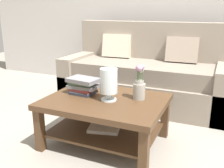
# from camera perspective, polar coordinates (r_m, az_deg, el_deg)

# --- Properties ---
(ground_plane) EXTENTS (10.00, 10.00, 0.00)m
(ground_plane) POSITION_cam_1_polar(r_m,az_deg,el_deg) (2.82, 1.39, -9.53)
(ground_plane) COLOR gray
(back_wall) EXTENTS (6.40, 0.12, 2.70)m
(back_wall) POSITION_cam_1_polar(r_m,az_deg,el_deg) (4.11, 10.75, 17.74)
(back_wall) COLOR #BCB7B2
(back_wall) RESTS_ON ground
(couch) EXTENTS (2.13, 0.90, 1.06)m
(couch) POSITION_cam_1_polar(r_m,az_deg,el_deg) (3.48, 7.47, 1.78)
(couch) COLOR gray
(couch) RESTS_ON ground
(coffee_table) EXTENTS (1.07, 0.82, 0.44)m
(coffee_table) POSITION_cam_1_polar(r_m,az_deg,el_deg) (2.38, -1.46, -6.01)
(coffee_table) COLOR #4C331E
(coffee_table) RESTS_ON ground
(book_stack_main) EXTENTS (0.31, 0.23, 0.15)m
(book_stack_main) POSITION_cam_1_polar(r_m,az_deg,el_deg) (2.48, -6.40, -0.26)
(book_stack_main) COLOR #2D333D
(book_stack_main) RESTS_ON coffee_table
(glass_hurricane_vase) EXTENTS (0.15, 0.15, 0.29)m
(glass_hurricane_vase) POSITION_cam_1_polar(r_m,az_deg,el_deg) (2.25, -0.72, 0.42)
(glass_hurricane_vase) COLOR silver
(glass_hurricane_vase) RESTS_ON coffee_table
(flower_pitcher) EXTENTS (0.11, 0.11, 0.32)m
(flower_pitcher) POSITION_cam_1_polar(r_m,az_deg,el_deg) (2.31, 6.03, -0.33)
(flower_pitcher) COLOR #9E998E
(flower_pitcher) RESTS_ON coffee_table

